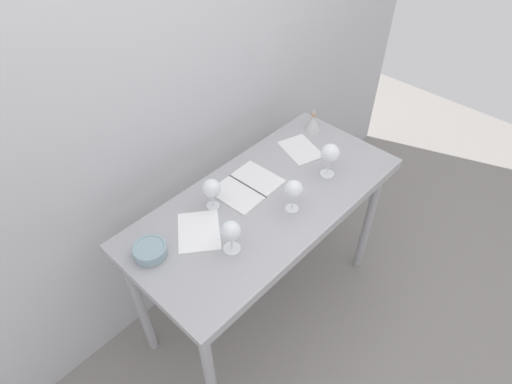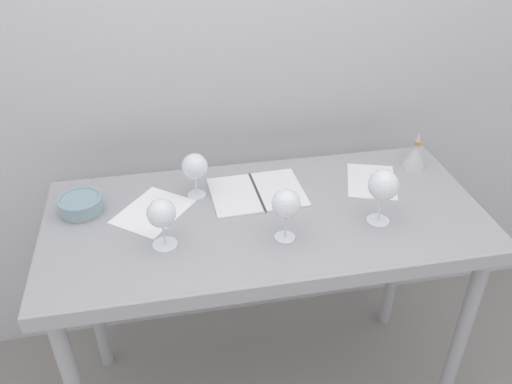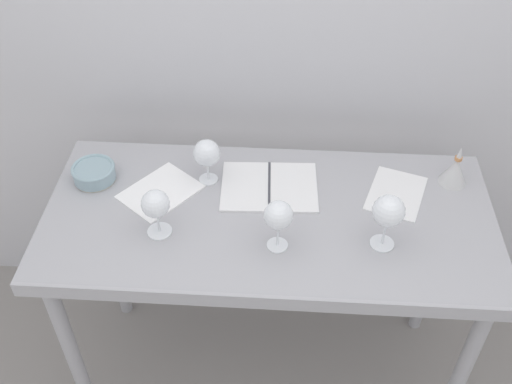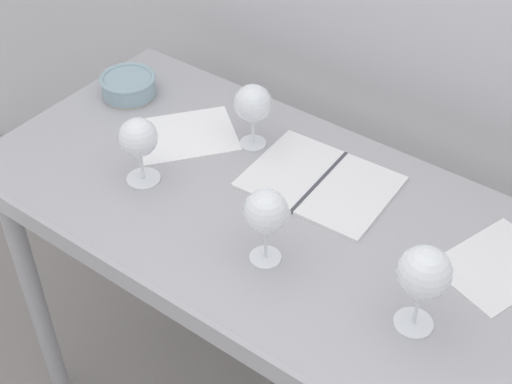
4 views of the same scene
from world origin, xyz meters
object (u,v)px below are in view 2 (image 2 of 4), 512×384
at_px(open_notebook, 257,192).
at_px(tasting_bowl, 81,204).
at_px(wine_glass_near_right, 383,186).
at_px(wine_glass_near_left, 162,215).
at_px(tasting_sheet_lower, 371,181).
at_px(tasting_sheet_upper, 153,212).
at_px(wine_glass_near_center, 286,205).
at_px(wine_glass_far_left, 195,168).
at_px(decanter_funnel, 415,155).

xyz_separation_m(open_notebook, tasting_bowl, (-0.57, 0.00, 0.03)).
xyz_separation_m(wine_glass_near_right, wine_glass_near_left, (-0.66, 0.01, -0.02)).
bearing_deg(open_notebook, wine_glass_near_right, -35.84).
bearing_deg(tasting_bowl, tasting_sheet_lower, -0.30).
relative_size(wine_glass_near_left, tasting_bowl, 1.11).
bearing_deg(tasting_sheet_upper, wine_glass_near_center, 9.95).
xyz_separation_m(tasting_sheet_upper, tasting_bowl, (-0.22, 0.05, 0.03)).
bearing_deg(open_notebook, wine_glass_near_left, -147.93).
bearing_deg(wine_glass_far_left, decanter_funnel, 2.93).
relative_size(wine_glass_far_left, wine_glass_near_center, 0.94).
relative_size(wine_glass_near_left, tasting_sheet_upper, 0.68).
bearing_deg(decanter_funnel, tasting_sheet_lower, -159.75).
distance_m(wine_glass_near_center, wine_glass_near_left, 0.36).
height_order(tasting_sheet_upper, tasting_bowl, tasting_bowl).
distance_m(wine_glass_near_left, tasting_bowl, 0.35).
bearing_deg(wine_glass_near_left, wine_glass_far_left, 64.44).
distance_m(wine_glass_far_left, tasting_sheet_upper, 0.20).
bearing_deg(wine_glass_far_left, wine_glass_near_center, -49.57).
xyz_separation_m(open_notebook, decanter_funnel, (0.60, 0.07, 0.04)).
distance_m(wine_glass_near_right, tasting_bowl, 0.95).
bearing_deg(wine_glass_near_center, wine_glass_near_right, 4.92).
relative_size(open_notebook, tasting_sheet_upper, 1.37).
distance_m(wine_glass_near_right, open_notebook, 0.43).
distance_m(wine_glass_far_left, open_notebook, 0.23).
height_order(wine_glass_near_right, open_notebook, wine_glass_near_right).
distance_m(open_notebook, tasting_sheet_upper, 0.35).
relative_size(tasting_sheet_lower, tasting_bowl, 1.59).
distance_m(wine_glass_near_right, decanter_funnel, 0.40).
bearing_deg(tasting_bowl, wine_glass_near_right, -14.02).
xyz_separation_m(wine_glass_near_right, open_notebook, (-0.34, 0.23, -0.13)).
distance_m(tasting_bowl, decanter_funnel, 1.17).
xyz_separation_m(wine_glass_near_center, decanter_funnel, (0.56, 0.32, -0.07)).
bearing_deg(tasting_bowl, open_notebook, -0.26).
bearing_deg(wine_glass_near_center, tasting_bowl, 157.28).
bearing_deg(wine_glass_far_left, tasting_sheet_upper, -154.98).
distance_m(tasting_sheet_upper, tasting_sheet_lower, 0.76).
xyz_separation_m(wine_glass_far_left, tasting_sheet_lower, (0.61, -0.03, -0.11)).
xyz_separation_m(wine_glass_near_left, tasting_sheet_lower, (0.73, 0.22, -0.11)).
bearing_deg(tasting_sheet_upper, tasting_bowl, -152.97).
bearing_deg(decanter_funnel, wine_glass_far_left, -177.07).
bearing_deg(open_notebook, decanter_funnel, 4.02).
height_order(wine_glass_near_left, tasting_bowl, wine_glass_near_left).
height_order(tasting_sheet_upper, decanter_funnel, decanter_funnel).
bearing_deg(decanter_funnel, tasting_sheet_upper, -173.37).
xyz_separation_m(wine_glass_far_left, wine_glass_near_center, (0.24, -0.28, 0.01)).
relative_size(wine_glass_near_center, wine_glass_near_right, 0.92).
bearing_deg(open_notebook, tasting_sheet_lower, -2.75).
xyz_separation_m(open_notebook, tasting_sheet_upper, (-0.35, -0.04, -0.00)).
relative_size(wine_glass_far_left, tasting_sheet_lower, 0.70).
height_order(open_notebook, tasting_sheet_upper, open_notebook).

